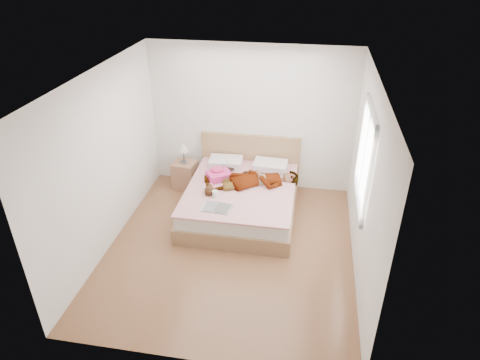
{
  "coord_description": "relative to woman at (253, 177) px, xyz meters",
  "views": [
    {
      "loc": [
        1.01,
        -4.98,
        4.05
      ],
      "look_at": [
        0.0,
        0.85,
        0.7
      ],
      "focal_mm": 32.0,
      "sensor_mm": 36.0,
      "label": 1
    }
  ],
  "objects": [
    {
      "name": "coffee_mug",
      "position": [
        -0.52,
        -0.53,
        -0.06
      ],
      "size": [
        0.14,
        0.11,
        0.11
      ],
      "color": "silver",
      "rests_on": "bed"
    },
    {
      "name": "phone",
      "position": [
        -0.5,
        0.4,
        0.05
      ],
      "size": [
        0.07,
        0.09,
        0.05
      ],
      "primitive_type": "cube",
      "rotation": [
        0.44,
        0.0,
        0.33
      ],
      "color": "silver",
      "rests_on": "bed"
    },
    {
      "name": "ground",
      "position": [
        -0.17,
        -1.11,
        -0.62
      ],
      "size": [
        4.0,
        4.0,
        0.0
      ],
      "primitive_type": "plane",
      "color": "#56341A",
      "rests_on": "ground"
    },
    {
      "name": "nightstand",
      "position": [
        -1.34,
        0.54,
        -0.33
      ],
      "size": [
        0.46,
        0.42,
        0.89
      ],
      "color": "#926143",
      "rests_on": "ground"
    },
    {
      "name": "bed",
      "position": [
        -0.17,
        -0.08,
        -0.34
      ],
      "size": [
        1.8,
        2.08,
        1.0
      ],
      "color": "brown",
      "rests_on": "ground"
    },
    {
      "name": "room_shell",
      "position": [
        1.61,
        -0.81,
        0.88
      ],
      "size": [
        4.0,
        4.0,
        4.0
      ],
      "color": "white",
      "rests_on": "ground"
    },
    {
      "name": "plush_toy",
      "position": [
        -0.63,
        -0.45,
        -0.04
      ],
      "size": [
        0.21,
        0.27,
        0.14
      ],
      "color": "black",
      "rests_on": "bed"
    },
    {
      "name": "magazine",
      "position": [
        -0.42,
        -0.84,
        -0.1
      ],
      "size": [
        0.47,
        0.33,
        0.03
      ],
      "color": "white",
      "rests_on": "bed"
    },
    {
      "name": "towel",
      "position": [
        -0.59,
        0.06,
        -0.03
      ],
      "size": [
        0.49,
        0.47,
        0.2
      ],
      "color": "#EA3F86",
      "rests_on": "bed"
    },
    {
      "name": "woman",
      "position": [
        0.0,
        0.0,
        0.0
      ],
      "size": [
        1.7,
        1.08,
        0.22
      ],
      "primitive_type": "imported",
      "rotation": [
        0.0,
        0.0,
        -1.24
      ],
      "color": "white",
      "rests_on": "bed"
    },
    {
      "name": "hair",
      "position": [
        -0.57,
        0.45,
        -0.07
      ],
      "size": [
        0.52,
        0.6,
        0.08
      ],
      "primitive_type": "ellipsoid",
      "rotation": [
        0.0,
        0.0,
        -0.19
      ],
      "color": "black",
      "rests_on": "bed"
    }
  ]
}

